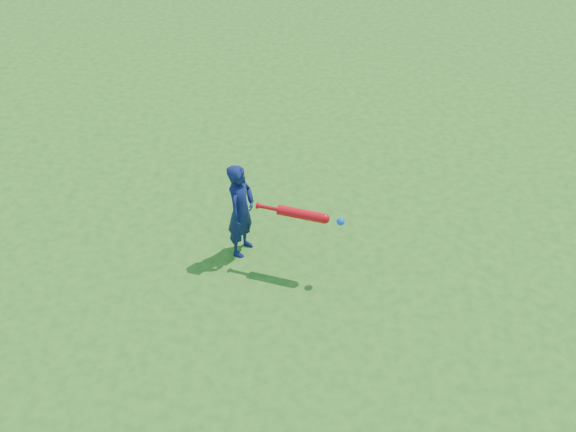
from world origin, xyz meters
name	(u,v)px	position (x,y,z in m)	size (l,w,h in m)	color
ground	(280,228)	(0.00, 0.00, 0.00)	(80.00, 80.00, 0.00)	#266417
child	(241,210)	(-0.37, -0.39, 0.52)	(0.38, 0.25, 1.05)	#10184B
bat_swing	(305,215)	(0.29, -0.62, 0.67)	(0.87, 0.29, 0.10)	red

